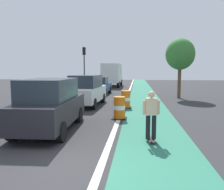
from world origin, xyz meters
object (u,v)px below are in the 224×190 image
Objects in this scene: delivery_truck_down_block at (113,74)px; traffic_light_corner at (84,61)px; street_tree_sidewalk at (180,54)px; traffic_barrel_mid at (126,100)px; traffic_barrel_front at (119,108)px; skateboarder_on_lane at (151,115)px; parked_suv_nearest at (50,104)px; pedestrian_crossing at (74,84)px; parked_suv_second at (86,90)px; parked_sedan_third at (99,86)px.

traffic_light_corner is at bearing -117.80° from delivery_truck_down_block.
traffic_barrel_mid is at bearing -127.68° from street_tree_sidewalk.
delivery_truck_down_block reaches higher than traffic_barrel_front.
delivery_truck_down_block reaches higher than skateboarder_on_lane.
parked_suv_nearest is 2.91× the size of pedestrian_crossing.
traffic_barrel_mid is at bearing 87.26° from traffic_barrel_front.
parked_suv_second is (-3.85, 7.34, 0.12)m from skateboarder_on_lane.
skateboarder_on_lane is 0.22× the size of delivery_truck_down_block.
parked_suv_second reaches higher than traffic_barrel_mid.
parked_suv_second is at bearing -87.33° from parked_sedan_third.
delivery_truck_down_block is (-2.67, 21.44, 1.31)m from traffic_barrel_front.
parked_sedan_third is at bearing 162.72° from street_tree_sidewalk.
parked_suv_second is at bearing 89.71° from parked_suv_nearest.
street_tree_sidewalk is at bearing -36.54° from traffic_light_corner.
parked_suv_nearest is 3.53m from traffic_barrel_front.
parked_suv_second is 4.29× the size of traffic_barrel_mid.
traffic_barrel_mid is at bearing -15.42° from parked_suv_second.
parked_suv_second is 4.29× the size of traffic_barrel_front.
traffic_barrel_front is at bearing -116.81° from street_tree_sidewalk.
parked_suv_second is 4.72m from traffic_barrel_front.
parked_suv_nearest is 1.00× the size of parked_suv_second.
street_tree_sidewalk reaches higher than pedestrian_crossing.
traffic_barrel_mid is (3.01, -7.75, -0.30)m from parked_sedan_third.
street_tree_sidewalk is (9.91, -7.34, 0.17)m from traffic_light_corner.
pedestrian_crossing is (-5.93, 9.26, 0.33)m from traffic_barrel_mid.
traffic_light_corner is at bearing 109.39° from skateboarder_on_lane.
traffic_barrel_front is at bearing 42.91° from parked_suv_nearest.
parked_sedan_third reaches higher than traffic_barrel_front.
skateboarder_on_lane is 17.37m from pedestrian_crossing.
traffic_light_corner reaches higher than delivery_truck_down_block.
skateboarder_on_lane is 14.94m from parked_sedan_third.
parked_suv_second reaches higher than pedestrian_crossing.
parked_sedan_third is (-0.30, 13.33, -0.20)m from parked_suv_nearest.
delivery_truck_down_block is at bearing 97.09° from traffic_barrel_front.
delivery_truck_down_block reaches higher than parked_suv_second.
delivery_truck_down_block is at bearing 119.00° from street_tree_sidewalk.
skateboarder_on_lane is at bearing -14.55° from parked_suv_nearest.
pedestrian_crossing is (-3.25, 8.52, -0.17)m from parked_suv_second.
parked_suv_second is 12.70m from traffic_light_corner.
traffic_barrel_mid is 0.68× the size of pedestrian_crossing.
parked_sedan_third is 0.82× the size of traffic_light_corner.
traffic_light_corner is (-2.95, 18.42, 2.47)m from parked_suv_nearest.
skateboarder_on_lane is 20.76m from traffic_light_corner.
pedestrian_crossing is at bearing 102.23° from parked_suv_nearest.
street_tree_sidewalk is at bearing 57.88° from parked_suv_nearest.
parked_suv_nearest reaches higher than pedestrian_crossing.
traffic_light_corner reaches higher than skateboarder_on_lane.
street_tree_sidewalk reaches higher than parked_suv_nearest.
delivery_truck_down_block is 6.33m from traffic_light_corner.
pedestrian_crossing is at bearing -94.22° from traffic_light_corner.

